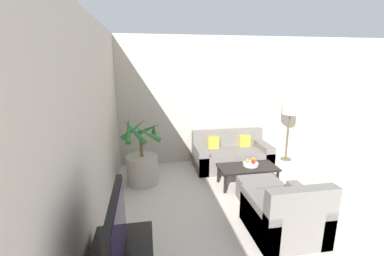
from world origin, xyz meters
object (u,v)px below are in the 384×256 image
Objects in this scene: fruit_bowl at (251,164)px; floor_lamp at (291,110)px; television at (117,236)px; orange_fruit at (253,160)px; ottoman at (259,190)px; coffee_table at (248,169)px; sofa_loveseat at (231,155)px; apple_green at (247,160)px; armchair at (285,216)px; apple_red at (253,161)px; potted_palm at (142,163)px.

floor_lamp is at bearing 37.83° from fruit_bowl.
orange_fruit is (2.13, 2.32, -0.41)m from television.
ottoman is (-0.08, -0.58, -0.21)m from fruit_bowl.
coffee_table is (1.99, 2.24, -0.55)m from television.
floor_lamp is 1.82m from fruit_bowl.
sofa_loveseat is 19.54× the size of orange_fruit.
fruit_bowl is (2.06, 2.28, -0.48)m from television.
apple_green is at bearing -173.34° from orange_fruit.
coffee_table is 1.39m from armchair.
apple_red is (0.11, -0.89, 0.20)m from sofa_loveseat.
armchair reaches higher than coffee_table.
apple_red is at bearing -41.48° from apple_green.
television is at bearing -135.64° from floor_lamp.
floor_lamp is (3.36, 3.29, 0.28)m from television.
sofa_loveseat is at bearing 100.25° from orange_fruit.
coffee_table is at bearing -89.38° from sofa_loveseat.
floor_lamp is 17.16× the size of apple_red.
ottoman is (-0.03, -0.61, -0.27)m from apple_green.
floor_lamp reaches higher than sofa_loveseat.
coffee_table is 0.21m from orange_fruit.
apple_green is (-1.36, -0.98, -0.70)m from floor_lamp.
sofa_loveseat is 0.88m from coffee_table.
orange_fruit is 0.70m from ottoman.
armchair is (1.79, -1.82, -0.12)m from potted_palm.
coffee_table is 14.44× the size of apple_green.
armchair is (-0.05, -2.27, 0.01)m from sofa_loveseat.
coffee_table is at bearing 48.39° from television.
floor_lamp is 16.99× the size of orange_fruit.
orange_fruit is (0.07, 0.04, 0.07)m from fruit_bowl.
television reaches higher than armchair.
ottoman is at bearing -90.12° from sofa_loveseat.
television is 1.42× the size of ottoman.
television is 3.18m from orange_fruit.
potted_palm reaches higher than fruit_bowl.
apple_green is (-0.08, 0.07, -0.00)m from apple_red.
ottoman is (-0.00, -1.43, -0.08)m from sofa_loveseat.
television is 11.19× the size of orange_fruit.
apple_green is at bearing -88.42° from sofa_loveseat.
fruit_bowl is at bearing -11.62° from potted_palm.
apple_green is at bearing 87.11° from armchair.
floor_lamp reaches higher than coffee_table.
apple_green is at bearing 49.00° from television.
potted_palm is at bearing 86.85° from television.
sofa_loveseat reaches higher than apple_green.
apple_red is at bearing -6.37° from coffee_table.
fruit_bowl is 0.44× the size of ottoman.
television is 3.11m from fruit_bowl.
floor_lamp is at bearing 10.87° from potted_palm.
apple_red is 0.10m from orange_fruit.
potted_palm is at bearing -166.22° from sofa_loveseat.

